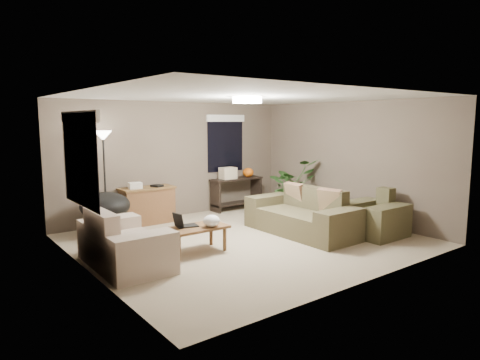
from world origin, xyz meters
TOP-DOWN VIEW (x-y plane):
  - room_shell at (0.00, 0.00)m, footprint 5.50×5.50m
  - main_sofa at (1.11, -0.26)m, footprint 0.95×2.20m
  - throw_pillows at (1.37, -0.26)m, footprint 0.33×1.38m
  - loveseat at (-2.27, 0.01)m, footprint 0.90×1.60m
  - armchair at (2.06, -1.15)m, footprint 0.95×1.00m
  - coffee_table at (-1.09, -0.07)m, footprint 1.00×0.55m
  - laptop at (-1.26, 0.03)m, footprint 0.39×0.30m
  - plastic_bag at (-0.89, -0.22)m, footprint 0.33×0.31m
  - desk at (-0.86, 2.20)m, footprint 1.10×0.50m
  - desk_papers at (-1.01, 2.19)m, footprint 0.71×0.30m
  - console_table at (1.45, 2.24)m, footprint 1.30×0.40m
  - pumpkin at (1.80, 2.24)m, footprint 0.27×0.27m
  - cardboard_box at (1.20, 2.24)m, footprint 0.36×0.28m
  - papasan_chair at (-1.86, 1.84)m, footprint 0.92×0.92m
  - floor_lamp at (-1.77, 2.04)m, footprint 0.32×0.32m
  - ceiling_fixture at (0.00, 0.00)m, footprint 0.50×0.50m
  - houseplant at (2.22, 1.17)m, footprint 1.11×1.23m
  - cat_scratching_post at (2.49, 0.16)m, footprint 0.32×0.32m
  - window_left at (-2.73, 0.30)m, footprint 0.05×1.56m
  - window_back at (1.30, 2.48)m, footprint 1.06×0.05m

SIDE VIEW (x-z plane):
  - cat_scratching_post at x=2.49m, z-range -0.04..0.46m
  - main_sofa at x=1.11m, z-range -0.13..0.72m
  - loveseat at x=-2.27m, z-range -0.13..0.72m
  - armchair at x=2.06m, z-range -0.13..0.72m
  - coffee_table at x=-1.09m, z-range 0.15..0.57m
  - desk at x=-0.86m, z-range 0.00..0.75m
  - console_table at x=1.45m, z-range 0.06..0.81m
  - papasan_chair at x=-1.86m, z-range 0.07..0.86m
  - laptop at x=-1.26m, z-range 0.36..0.60m
  - houseplant at x=2.22m, z-range 0.00..0.96m
  - plastic_bag at x=-0.89m, z-range 0.42..0.61m
  - throw_pillows at x=1.37m, z-range 0.42..0.88m
  - desk_papers at x=-1.01m, z-range 0.74..0.86m
  - pumpkin at x=1.80m, z-range 0.75..0.96m
  - cardboard_box at x=1.20m, z-range 0.75..1.02m
  - room_shell at x=0.00m, z-range -1.50..4.00m
  - floor_lamp at x=-1.77m, z-range 0.64..2.55m
  - window_left at x=-2.73m, z-range 1.12..2.45m
  - window_back at x=1.30m, z-range 1.12..2.45m
  - ceiling_fixture at x=0.00m, z-range 2.39..2.49m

